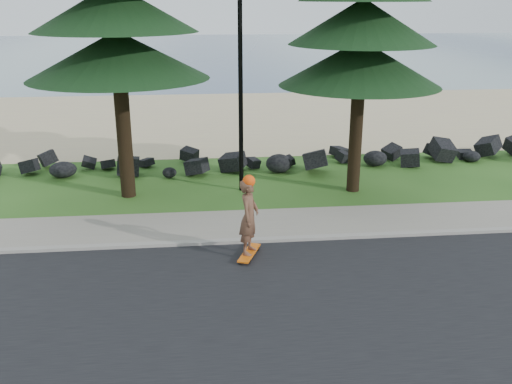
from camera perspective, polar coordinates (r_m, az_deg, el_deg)
The scene contains 9 objects.
ground at distance 15.10m, azimuth -0.51°, elevation -3.68°, with size 160.00×160.00×0.00m, color #2A551A.
road at distance 11.10m, azimuth 1.74°, elevation -12.58°, with size 160.00×7.00×0.02m, color black.
kerb at distance 14.26m, azimuth -0.17°, elevation -4.88°, with size 160.00×0.20×0.10m, color #9C968D.
sidewalk at distance 15.27m, azimuth -0.58°, elevation -3.25°, with size 160.00×2.00×0.08m, color gray.
beach_sand at distance 28.99m, azimuth -3.23°, elevation 7.40°, with size 160.00×15.00×0.01m, color beige.
ocean at distance 65.14m, azimuth -4.87°, elevation 13.82°, with size 160.00×58.00×0.01m, color #3E5676.
seawall_boulders at distance 20.36m, azimuth -1.99°, elevation 2.38°, with size 60.00×2.40×1.10m, color black, non-canonical shape.
lamp_post at distance 17.20m, azimuth -1.58°, elevation 13.37°, with size 0.25×0.14×8.14m.
skateboarder at distance 13.12m, azimuth -0.70°, elevation -2.53°, with size 0.64×1.10×2.00m.
Camera 1 is at (-1.30, -13.87, 5.83)m, focal length 40.00 mm.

